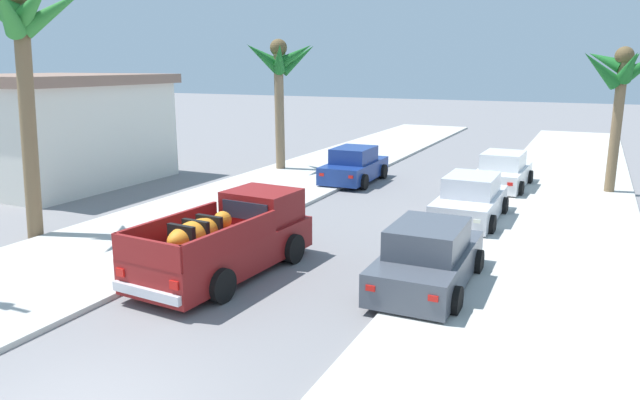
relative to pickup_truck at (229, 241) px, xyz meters
name	(u,v)px	position (x,y,z in m)	size (l,w,h in m)	color
sidewalk_left	(228,204)	(-3.98, 5.84, -0.75)	(5.26, 60.00, 0.12)	beige
sidewalk_right	(545,241)	(6.83, 5.84, -0.75)	(5.26, 60.00, 0.12)	beige
curb_left	(258,208)	(-2.74, 5.84, -0.76)	(0.16, 60.00, 0.10)	silver
curb_right	(501,236)	(5.60, 5.84, -0.76)	(0.16, 60.00, 0.10)	silver
pickup_truck	(229,241)	(0.00, 0.00, 0.00)	(2.47, 5.33, 1.80)	maroon
car_left_near	(428,258)	(4.66, 1.06, -0.10)	(2.06, 4.28, 1.54)	#474C56
car_right_near	(354,166)	(-1.45, 11.77, -0.10)	(2.10, 4.29, 1.54)	navy
car_left_mid	(470,200)	(4.39, 7.30, -0.10)	(2.03, 4.26, 1.54)	silver
car_right_mid	(503,172)	(4.58, 13.02, -0.10)	(2.12, 4.30, 1.54)	silver
palm_tree_right_fore	(278,66)	(-5.73, 12.83, 4.09)	(3.86, 3.52, 6.15)	#846B4C
palm_tree_left_mid	(19,32)	(-6.83, 0.23, 5.07)	(3.57, 3.43, 7.36)	brown
palm_tree_right_mid	(621,77)	(8.52, 13.73, 3.71)	(3.18, 3.00, 5.68)	brown
roadside_house	(50,129)	(-13.30, 6.32, 1.51)	(7.78, 8.16, 4.59)	silver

